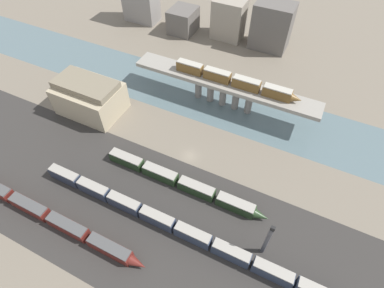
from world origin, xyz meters
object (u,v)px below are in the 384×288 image
(train_on_bridge, at_px, (235,80))
(train_yard_mid, at_px, (178,228))
(train_yard_near, at_px, (53,219))
(train_yard_far, at_px, (183,183))
(signal_tower, at_px, (267,240))
(warehouse_building, at_px, (90,97))

(train_on_bridge, bearing_deg, train_yard_mid, -84.63)
(train_yard_near, relative_size, train_yard_far, 1.11)
(train_on_bridge, relative_size, train_yard_far, 0.88)
(train_yard_far, relative_size, signal_tower, 3.64)
(train_on_bridge, relative_size, warehouse_building, 2.03)
(train_yard_near, bearing_deg, train_yard_far, 44.16)
(train_yard_mid, bearing_deg, train_yard_far, 112.64)
(train_yard_near, relative_size, train_yard_mid, 0.65)
(train_on_bridge, xyz_separation_m, warehouse_building, (-44.77, -23.38, -6.01))
(train_on_bridge, distance_m, train_yard_near, 69.61)
(train_yard_mid, height_order, train_yard_far, train_yard_mid)
(warehouse_building, bearing_deg, train_on_bridge, 27.58)
(warehouse_building, relative_size, signal_tower, 1.57)
(train_yard_mid, distance_m, warehouse_building, 57.16)
(train_on_bridge, xyz_separation_m, train_yard_near, (-26.50, -63.54, -10.28))
(train_on_bridge, xyz_separation_m, train_yard_far, (-0.61, -38.40, -10.32))
(train_on_bridge, distance_m, warehouse_building, 50.86)
(train_yard_near, height_order, train_yard_far, train_yard_near)
(train_on_bridge, distance_m, signal_tower, 53.96)
(train_yard_near, height_order, signal_tower, signal_tower)
(train_yard_near, xyz_separation_m, signal_tower, (52.78, 16.70, 5.02))
(train_yard_near, relative_size, warehouse_building, 2.58)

